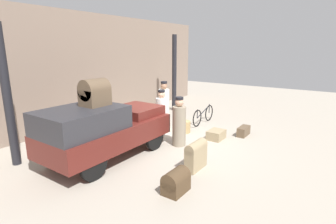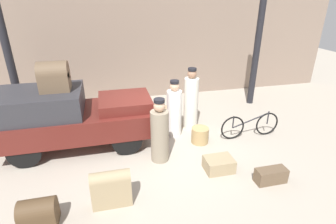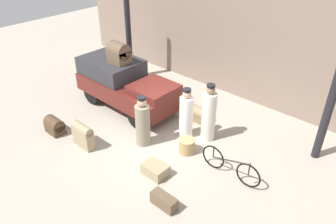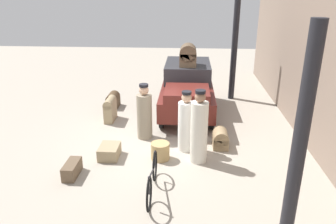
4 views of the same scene
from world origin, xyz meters
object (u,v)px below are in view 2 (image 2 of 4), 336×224
Objects in this scene: truck at (70,115)px; suitcase_black_upright at (111,187)px; conductor_in_dark_uniform at (174,111)px; trunk_wicker_pale at (219,164)px; suitcase_tan_flat at (271,176)px; trunk_barrel_dark at (38,213)px; porter_carrying_trunk at (191,101)px; trunk_on_truck_roof at (54,77)px; wicker_basket at (200,135)px; porter_standing_middle at (160,134)px; trunk_large_brown at (161,114)px; bicycle at (250,125)px.

truck reaches higher than suitcase_black_upright.
trunk_wicker_pale is at bearing -73.83° from conductor_in_dark_uniform.
trunk_barrel_dark is at bearing -179.01° from suitcase_tan_flat.
porter_carrying_trunk is 2.59× the size of trunk_on_truck_roof.
suitcase_black_upright is at bearing -143.08° from wicker_basket.
trunk_barrel_dark is at bearing -149.00° from porter_standing_middle.
suitcase_black_upright is at bearing -133.26° from porter_standing_middle.
conductor_in_dark_uniform is 1.09m from trunk_large_brown.
conductor_in_dark_uniform is 2.41× the size of suitcase_tan_flat.
conductor_in_dark_uniform reaches higher than porter_standing_middle.
suitcase_black_upright is (-2.46, -0.54, 0.25)m from trunk_wicker_pale.
truck is at bearing 109.88° from suitcase_black_upright.
trunk_large_brown is 0.80× the size of trunk_on_truck_roof.
suitcase_tan_flat is (4.66, 0.08, -0.09)m from trunk_barrel_dark.
suitcase_tan_flat is at bearing -65.00° from wicker_basket.
porter_carrying_trunk is at bearing 145.64° from bicycle.
trunk_on_truck_roof is (-2.34, 1.19, 1.23)m from porter_standing_middle.
suitcase_black_upright is at bearing -131.63° from porter_carrying_trunk.
trunk_barrel_dark is at bearing -139.67° from conductor_in_dark_uniform.
bicycle is 2.73× the size of trunk_wicker_pale.
porter_standing_middle is 2.61× the size of trunk_barrel_dark.
porter_carrying_trunk is at bearing 88.98° from trunk_wicker_pale.
truck is at bearing 149.88° from trunk_wicker_pale.
suitcase_tan_flat is 5.51m from trunk_on_truck_roof.
porter_carrying_trunk reaches higher than truck.
porter_carrying_trunk reaches higher than suitcase_black_upright.
suitcase_tan_flat is at bearing 0.99° from trunk_barrel_dark.
wicker_basket is at bearing 28.78° from trunk_barrel_dark.
trunk_barrel_dark is at bearing -93.26° from trunk_on_truck_roof.
conductor_in_dark_uniform reaches higher than suitcase_black_upright.
suitcase_tan_flat is (3.39, -0.12, -0.25)m from suitcase_black_upright.
wicker_basket is at bearing -10.68° from truck.
porter_carrying_trunk is at bearing 28.25° from conductor_in_dark_uniform.
truck reaches higher than trunk_barrel_dark.
trunk_wicker_pale is at bearing -139.58° from bicycle.
bicycle is 5.61m from trunk_barrel_dark.
trunk_barrel_dark is (-3.77, -3.02, -0.60)m from porter_carrying_trunk.
truck reaches higher than suitcase_tan_flat.
trunk_barrel_dark is 0.81× the size of suitcase_black_upright.
porter_carrying_trunk is at bearing 38.62° from trunk_barrel_dark.
porter_carrying_trunk is (0.61, 0.33, 0.11)m from conductor_in_dark_uniform.
suitcase_tan_flat is at bearing -33.17° from porter_standing_middle.
porter_standing_middle reaches higher than wicker_basket.
suitcase_tan_flat is (1.49, -2.61, -0.58)m from conductor_in_dark_uniform.
wicker_basket is 3.09m from suitcase_black_upright.
wicker_basket is 0.62× the size of suitcase_black_upright.
trunk_barrel_dark is at bearing -129.20° from trunk_large_brown.
conductor_in_dark_uniform is (-2.06, 0.67, 0.38)m from bicycle.
trunk_barrel_dark is at bearing -168.77° from trunk_wicker_pale.
porter_carrying_trunk is 2.86× the size of trunk_wicker_pale.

